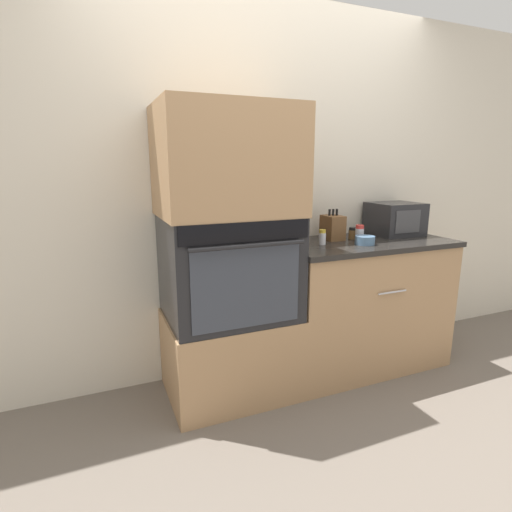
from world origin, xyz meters
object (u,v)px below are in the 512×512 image
(knife_block, at_px, (333,227))
(condiment_jar_back, at_px, (322,237))
(condiment_jar_far, at_px, (359,231))
(bowl, at_px, (365,240))
(condiment_jar_mid, at_px, (359,233))
(wall_oven, at_px, (229,267))
(condiment_jar_near, at_px, (353,233))
(microwave, at_px, (395,219))

(knife_block, bearing_deg, condiment_jar_back, -142.11)
(condiment_jar_far, bearing_deg, knife_block, -176.02)
(bowl, xyz_separation_m, condiment_jar_back, (-0.26, 0.11, 0.02))
(condiment_jar_far, bearing_deg, condiment_jar_mid, -126.28)
(wall_oven, height_order, condiment_jar_near, wall_oven)
(condiment_jar_back, bearing_deg, knife_block, 37.89)
(condiment_jar_far, distance_m, condiment_jar_back, 0.42)
(microwave, height_order, bowl, microwave)
(condiment_jar_near, bearing_deg, bowl, -102.57)
(wall_oven, distance_m, condiment_jar_back, 0.66)
(condiment_jar_mid, bearing_deg, condiment_jar_far, 53.72)
(condiment_jar_near, bearing_deg, condiment_jar_back, -163.98)
(bowl, distance_m, condiment_jar_mid, 0.13)
(knife_block, bearing_deg, microwave, 0.29)
(knife_block, height_order, condiment_jar_back, knife_block)
(knife_block, xyz_separation_m, bowl, (0.10, -0.23, -0.06))
(microwave, xyz_separation_m, condiment_jar_back, (-0.71, -0.13, -0.07))
(microwave, relative_size, condiment_jar_back, 3.58)
(microwave, height_order, knife_block, microwave)
(condiment_jar_mid, height_order, condiment_jar_far, condiment_jar_mid)
(knife_block, relative_size, condiment_jar_near, 2.60)
(bowl, height_order, condiment_jar_far, condiment_jar_far)
(wall_oven, xyz_separation_m, condiment_jar_mid, (0.95, 0.01, 0.14))
(knife_block, relative_size, condiment_jar_back, 2.17)
(condiment_jar_far, bearing_deg, condiment_jar_back, -160.64)
(condiment_jar_mid, bearing_deg, bowl, -110.28)
(wall_oven, xyz_separation_m, knife_block, (0.81, 0.12, 0.18))
(knife_block, bearing_deg, wall_oven, -171.62)
(condiment_jar_near, relative_size, condiment_jar_mid, 0.74)
(wall_oven, bearing_deg, condiment_jar_mid, 0.34)
(bowl, height_order, condiment_jar_back, condiment_jar_back)
(wall_oven, bearing_deg, knife_block, 8.38)
(condiment_jar_mid, xyz_separation_m, condiment_jar_back, (-0.30, -0.01, -0.01))
(wall_oven, height_order, condiment_jar_back, wall_oven)
(condiment_jar_mid, relative_size, condiment_jar_back, 1.12)
(condiment_jar_mid, xyz_separation_m, condiment_jar_far, (0.10, 0.13, -0.01))
(knife_block, bearing_deg, condiment_jar_far, 3.98)
(condiment_jar_mid, bearing_deg, knife_block, 142.19)
(wall_oven, bearing_deg, microwave, 5.13)
(knife_block, relative_size, condiment_jar_far, 2.54)
(knife_block, distance_m, condiment_jar_back, 0.21)
(wall_oven, xyz_separation_m, bowl, (0.91, -0.11, 0.12))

